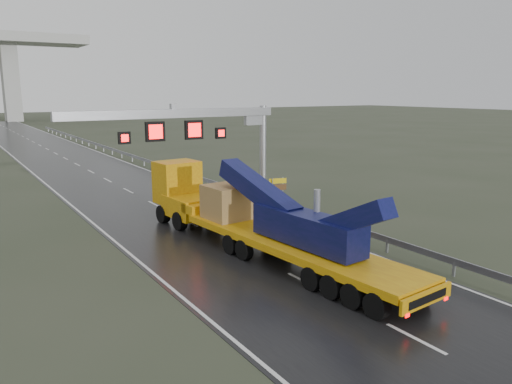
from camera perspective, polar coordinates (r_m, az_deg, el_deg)
ground at (r=19.56m, az=13.14°, el=-13.73°), size 400.00×400.00×0.00m
road at (r=54.40m, az=-18.35°, el=2.22°), size 11.00×200.00×0.02m
guardrail at (r=46.89m, az=-8.10°, el=2.14°), size 0.20×140.00×1.40m
sign_gantry at (r=33.82m, az=-6.06°, el=6.98°), size 14.90×1.20×7.42m
heavy_haul_truck at (r=26.82m, az=-1.73°, el=-2.42°), size 4.54×19.82×4.62m
exit_sign_pair at (r=35.51m, az=2.50°, el=0.59°), size 1.23×0.44×2.18m
striped_barrier at (r=35.64m, az=2.35°, el=-1.00°), size 0.71×0.54×1.06m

